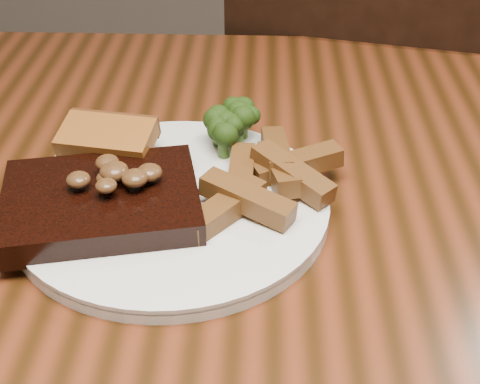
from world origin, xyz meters
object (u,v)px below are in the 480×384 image
(garlic_bread, at_px, (109,154))
(potato_wedges, at_px, (259,187))
(dining_table, at_px, (256,279))
(chair_far, at_px, (347,155))
(plate, at_px, (173,206))
(steak, at_px, (101,202))

(garlic_bread, relative_size, potato_wedges, 0.80)
(dining_table, bearing_deg, potato_wedges, 75.29)
(chair_far, bearing_deg, plate, 79.04)
(chair_far, bearing_deg, potato_wedges, 86.27)
(garlic_bread, bearing_deg, steak, -73.61)
(dining_table, height_order, plate, plate)
(potato_wedges, bearing_deg, steak, -167.11)
(steak, bearing_deg, plate, 7.73)
(chair_far, height_order, steak, chair_far)
(plate, height_order, garlic_bread, garlic_bread)
(plate, bearing_deg, steak, -160.26)
(dining_table, height_order, garlic_bread, garlic_bread)
(dining_table, distance_m, plate, 0.13)
(plate, height_order, steak, steak)
(plate, xyz_separation_m, steak, (-0.06, -0.02, 0.02))
(chair_far, bearing_deg, dining_table, 86.28)
(dining_table, distance_m, potato_wedges, 0.12)
(steak, bearing_deg, dining_table, -0.79)
(garlic_bread, height_order, potato_wedges, potato_wedges)
(plate, bearing_deg, garlic_bread, 137.62)
(dining_table, height_order, potato_wedges, potato_wedges)
(steak, height_order, potato_wedges, steak)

